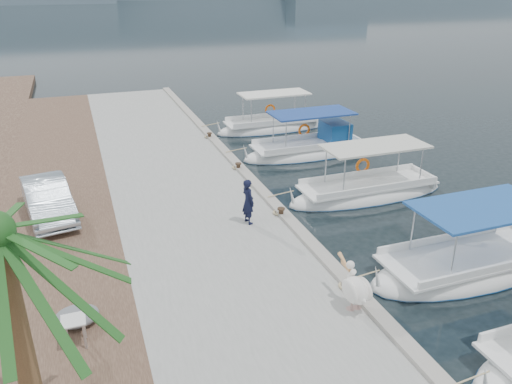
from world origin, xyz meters
TOP-DOWN VIEW (x-y plane):
  - ground at (0.00, 0.00)m, footprint 400.00×400.00m
  - concrete_quay at (-3.00, 5.00)m, footprint 6.00×40.00m
  - quay_curb at (-0.22, 5.00)m, footprint 0.44×40.00m
  - cobblestone_strip at (-8.00, 5.00)m, footprint 4.00×40.00m
  - fishing_caique_b at (4.02, -3.15)m, footprint 6.86×2.51m
  - fishing_caique_c at (4.16, 2.97)m, footprint 7.14×2.09m
  - fishing_caique_d at (4.18, 8.65)m, footprint 6.96×2.28m
  - fishing_caique_e at (3.97, 13.46)m, footprint 6.76×2.04m
  - mooring_bollards at (-0.35, 1.50)m, footprint 0.28×20.28m
  - pelican at (-0.64, -4.19)m, footprint 0.58×1.56m
  - fisherman at (-1.63, 1.44)m, footprint 0.50×0.66m
  - parked_car at (-8.21, 4.37)m, footprint 2.10×4.30m
  - tarp_bundle at (-7.47, -2.35)m, footprint 1.10×0.90m
  - folding_table at (-7.50, -3.21)m, footprint 0.55×0.55m

SIDE VIEW (x-z plane):
  - ground at x=0.00m, z-range 0.00..0.00m
  - fishing_caique_b at x=4.02m, z-range -1.29..1.54m
  - fishing_caique_c at x=4.16m, z-range -1.29..1.54m
  - fishing_caique_e at x=3.97m, z-range -1.29..1.54m
  - fishing_caique_d at x=4.18m, z-range -1.22..1.61m
  - concrete_quay at x=-3.00m, z-range 0.00..0.50m
  - cobblestone_strip at x=-8.00m, z-range 0.00..0.50m
  - quay_curb at x=-0.22m, z-range 0.50..0.62m
  - mooring_bollards at x=-0.35m, z-range 0.53..0.86m
  - tarp_bundle at x=-7.47m, z-range 0.50..0.90m
  - folding_table at x=-7.50m, z-range 0.66..1.39m
  - pelican at x=-0.64m, z-range 0.52..1.73m
  - parked_car at x=-8.21m, z-range 0.50..1.86m
  - fisherman at x=-1.63m, z-range 0.50..2.13m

